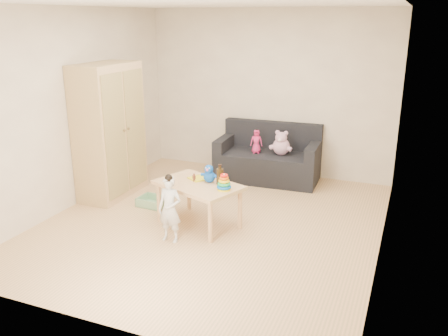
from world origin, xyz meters
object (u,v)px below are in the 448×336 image
at_px(wardrobe, 110,131).
at_px(toddler, 170,210).
at_px(sofa, 267,166).
at_px(play_table, 199,204).

distance_m(wardrobe, toddler, 1.88).
xyz_separation_m(sofa, play_table, (-0.28, -1.95, 0.05)).
height_order(play_table, toddler, toddler).
height_order(sofa, toddler, toddler).
bearing_deg(sofa, wardrobe, -144.73).
xyz_separation_m(wardrobe, sofa, (1.87, 1.45, -0.72)).
relative_size(sofa, play_table, 1.54).
height_order(wardrobe, sofa, wardrobe).
relative_size(wardrobe, toddler, 2.47).
distance_m(sofa, play_table, 1.97).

